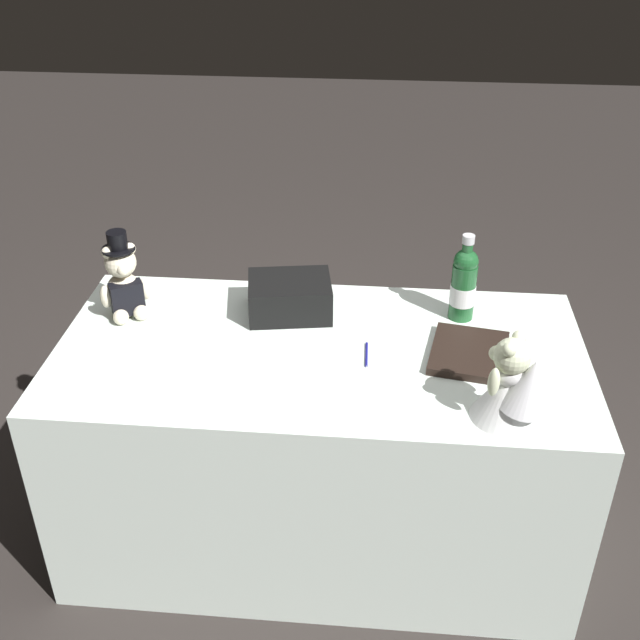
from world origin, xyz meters
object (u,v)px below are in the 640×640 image
object	(u,v)px
guestbook	(469,353)
signing_pen	(366,355)
teddy_bear_groom	(124,283)
champagne_bottle	(464,283)
teddy_bear_bride	(514,385)
gift_case_black	(290,297)

from	to	relation	value
guestbook	signing_pen	bearing A→B (deg)	15.21
teddy_bear_groom	champagne_bottle	distance (m)	1.05
teddy_bear_groom	signing_pen	bearing A→B (deg)	167.21
champagne_bottle	teddy_bear_bride	bearing A→B (deg)	100.42
guestbook	teddy_bear_groom	bearing A→B (deg)	2.05
signing_pen	guestbook	xyz separation A→B (m)	(-0.30, -0.03, 0.01)
gift_case_black	guestbook	bearing A→B (deg)	160.06
teddy_bear_bride	guestbook	xyz separation A→B (m)	(0.08, -0.28, -0.09)
signing_pen	gift_case_black	world-z (taller)	gift_case_black
teddy_bear_bride	signing_pen	world-z (taller)	teddy_bear_bride
teddy_bear_bride	gift_case_black	distance (m)	0.79
signing_pen	gift_case_black	size ratio (longest dim) A/B	0.44
champagne_bottle	signing_pen	world-z (taller)	champagne_bottle
teddy_bear_groom	guestbook	xyz separation A→B (m)	(-1.06, 0.15, -0.10)
gift_case_black	guestbook	world-z (taller)	gift_case_black
teddy_bear_bride	champagne_bottle	size ratio (longest dim) A/B	0.87
gift_case_black	teddy_bear_bride	bearing A→B (deg)	142.74
teddy_bear_bride	champagne_bottle	xyz separation A→B (m)	(0.09, -0.50, 0.01)
teddy_bear_groom	guestbook	size ratio (longest dim) A/B	1.10
teddy_bear_bride	gift_case_black	size ratio (longest dim) A/B	0.86
champagne_bottle	teddy_bear_groom	bearing A→B (deg)	4.15
teddy_bear_groom	teddy_bear_bride	world-z (taller)	teddy_bear_groom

